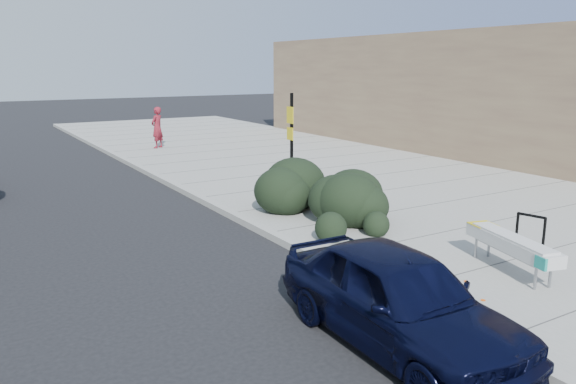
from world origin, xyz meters
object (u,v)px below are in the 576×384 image
at_px(sedan_navy, 398,298).
at_px(bike_rack, 530,231).
at_px(sign_post, 291,138).
at_px(bench, 512,244).
at_px(pedestrian, 157,127).

bearing_deg(sedan_navy, bike_rack, 16.08).
bearing_deg(sign_post, bike_rack, -80.64).
bearing_deg(bench, pedestrian, 106.12).
height_order(bench, bike_rack, bike_rack).
height_order(bike_rack, sedan_navy, sedan_navy).
xyz_separation_m(sedan_navy, pedestrian, (3.11, 19.30, 0.38)).
xyz_separation_m(bench, sedan_navy, (-3.41, -0.77, 0.02)).
height_order(bike_rack, pedestrian, pedestrian).
height_order(sign_post, sedan_navy, sign_post).
height_order(sedan_navy, pedestrian, pedestrian).
height_order(bench, sedan_navy, sedan_navy).
bearing_deg(bench, sign_post, 105.90).
bearing_deg(sedan_navy, bench, 14.34).
relative_size(bike_rack, sedan_navy, 0.21).
xyz_separation_m(sign_post, pedestrian, (-0.21, 11.15, -0.71)).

